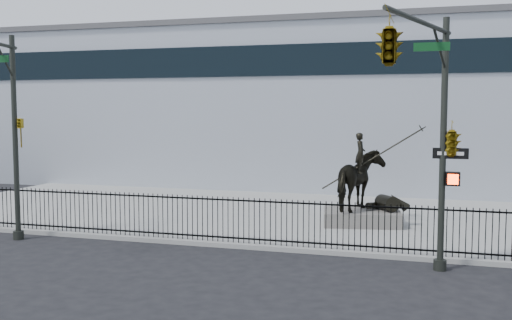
# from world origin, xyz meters

# --- Properties ---
(ground) EXTENTS (120.00, 120.00, 0.00)m
(ground) POSITION_xyz_m (0.00, 0.00, 0.00)
(ground) COLOR black
(ground) RESTS_ON ground
(plaza) EXTENTS (30.00, 12.00, 0.15)m
(plaza) POSITION_xyz_m (0.00, 7.00, 0.07)
(plaza) COLOR gray
(plaza) RESTS_ON ground
(building) EXTENTS (44.00, 14.00, 9.00)m
(building) POSITION_xyz_m (0.00, 20.00, 4.50)
(building) COLOR #B2B9C2
(building) RESTS_ON ground
(picket_fence) EXTENTS (22.10, 0.10, 1.50)m
(picket_fence) POSITION_xyz_m (0.00, 1.25, 0.90)
(picket_fence) COLOR black
(picket_fence) RESTS_ON plaza
(statue_plinth) EXTENTS (3.15, 2.43, 0.53)m
(statue_plinth) POSITION_xyz_m (4.20, 5.56, 0.42)
(statue_plinth) COLOR #5D5955
(statue_plinth) RESTS_ON plaza
(equestrian_statue) EXTENTS (3.60, 2.56, 3.09)m
(equestrian_statue) POSITION_xyz_m (4.26, 5.57, 1.80)
(equestrian_statue) COLOR black
(equestrian_statue) RESTS_ON statue_plinth
(traffic_signal_left) EXTENTS (1.52, 4.84, 7.00)m
(traffic_signal_left) POSITION_xyz_m (-6.75, -0.62, 4.03)
(traffic_signal_left) COLOR #242722
(traffic_signal_left) RESTS_ON ground
(traffic_signal_right) EXTENTS (2.17, 6.86, 7.00)m
(traffic_signal_right) POSITION_xyz_m (6.47, -2.00, 4.85)
(traffic_signal_right) COLOR #242722
(traffic_signal_right) RESTS_ON ground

